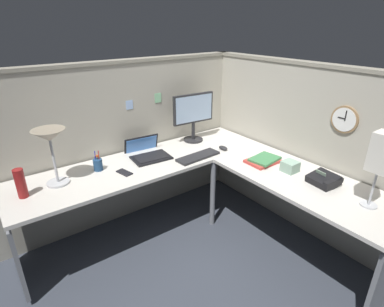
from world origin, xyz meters
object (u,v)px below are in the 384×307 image
(tissue_box, at_px, (290,166))
(laptop, at_px, (147,153))
(cell_phone, at_px, (124,173))
(desk_lamp_paper, at_px, (382,155))
(computer_mouse, at_px, (223,148))
(book_stack, at_px, (263,160))
(thermos_flask, at_px, (21,183))
(monitor, at_px, (193,114))
(wall_clock, at_px, (345,119))
(pen_cup, at_px, (98,164))
(office_phone, at_px, (324,180))
(keyboard, at_px, (198,156))
(desk_lamp_dome, at_px, (50,140))

(tissue_box, bearing_deg, laptop, 128.19)
(cell_phone, xyz_separation_m, desk_lamp_paper, (1.14, -1.45, 0.38))
(laptop, xyz_separation_m, tissue_box, (0.80, -1.02, 0.02))
(laptop, distance_m, computer_mouse, 0.75)
(book_stack, bearing_deg, thermos_flask, 160.91)
(monitor, bearing_deg, computer_mouse, -76.54)
(computer_mouse, relative_size, wall_clock, 0.47)
(cell_phone, xyz_separation_m, wall_clock, (1.45, -1.02, 0.45))
(pen_cup, xyz_separation_m, office_phone, (1.31, -1.28, -0.02))
(monitor, distance_m, keyboard, 0.52)
(cell_phone, relative_size, desk_lamp_paper, 0.27)
(monitor, relative_size, book_stack, 1.68)
(desk_lamp_paper, bearing_deg, computer_mouse, 95.74)
(desk_lamp_paper, bearing_deg, laptop, 115.70)
(keyboard, height_order, wall_clock, wall_clock)
(desk_lamp_paper, bearing_deg, book_stack, 92.88)
(desk_lamp_dome, distance_m, book_stack, 1.76)
(desk_lamp_dome, bearing_deg, keyboard, -12.50)
(keyboard, height_order, desk_lamp_paper, desk_lamp_paper)
(desk_lamp_dome, relative_size, cell_phone, 3.09)
(desk_lamp_paper, bearing_deg, keyboard, 108.66)
(desk_lamp_dome, relative_size, desk_lamp_paper, 0.84)
(monitor, height_order, laptop, monitor)
(tissue_box, bearing_deg, wall_clock, -34.98)
(thermos_flask, distance_m, office_phone, 2.25)
(computer_mouse, height_order, desk_lamp_paper, desk_lamp_paper)
(cell_phone, bearing_deg, desk_lamp_paper, -65.35)
(pen_cup, distance_m, wall_clock, 2.04)
(book_stack, relative_size, wall_clock, 1.35)
(monitor, bearing_deg, thermos_flask, -174.01)
(laptop, height_order, desk_lamp_dome, desk_lamp_dome)
(wall_clock, bearing_deg, keyboard, 130.19)
(computer_mouse, xyz_separation_m, office_phone, (0.16, -0.99, 0.02))
(book_stack, bearing_deg, cell_phone, 153.35)
(computer_mouse, distance_m, desk_lamp_dome, 1.55)
(thermos_flask, distance_m, book_stack, 1.95)
(keyboard, relative_size, book_stack, 1.45)
(keyboard, relative_size, computer_mouse, 4.13)
(desk_lamp_paper, height_order, tissue_box, desk_lamp_paper)
(pen_cup, distance_m, office_phone, 1.83)
(office_phone, bearing_deg, thermos_flask, 148.12)
(office_phone, relative_size, book_stack, 0.76)
(computer_mouse, height_order, tissue_box, tissue_box)
(tissue_box, bearing_deg, book_stack, 99.65)
(office_phone, relative_size, desk_lamp_paper, 0.43)
(cell_phone, relative_size, tissue_box, 1.20)
(keyboard, distance_m, book_stack, 0.59)
(pen_cup, height_order, cell_phone, pen_cup)
(monitor, distance_m, desk_lamp_dome, 1.41)
(thermos_flask, height_order, book_stack, thermos_flask)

